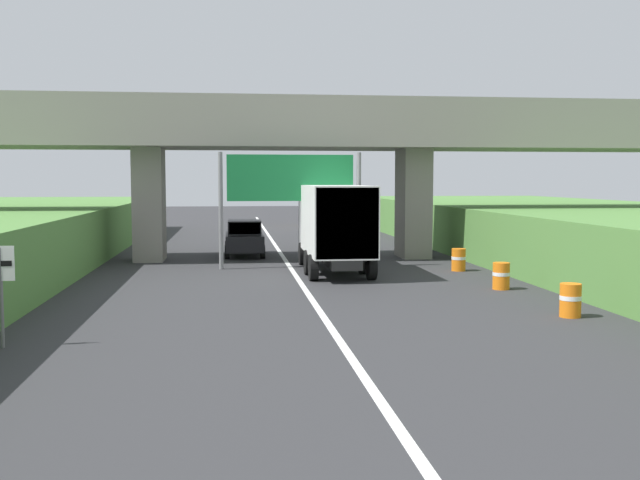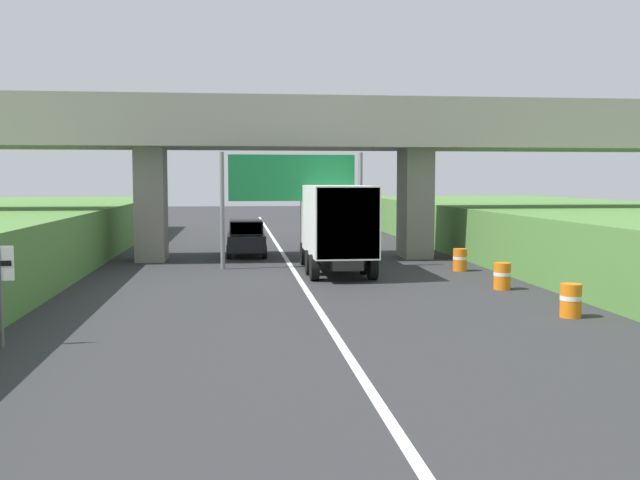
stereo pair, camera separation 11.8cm
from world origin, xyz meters
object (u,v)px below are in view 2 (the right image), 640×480
(truck_yellow, at_px, (331,202))
(construction_barrel_3, at_px, (502,276))
(speed_limit_sign, at_px, (0,280))
(car_black, at_px, (246,238))
(construction_barrel_4, at_px, (460,260))
(truck_silver, at_px, (335,224))
(overhead_highway_sign, at_px, (292,184))
(construction_barrel_2, at_px, (571,300))

(truck_yellow, xyz_separation_m, construction_barrel_3, (1.57, -32.21, -1.47))
(speed_limit_sign, bearing_deg, car_black, 73.53)
(construction_barrel_3, distance_m, construction_barrel_4, 5.03)
(truck_yellow, relative_size, car_black, 1.78)
(speed_limit_sign, xyz_separation_m, construction_barrel_3, (13.92, 6.99, -1.02))
(truck_silver, relative_size, construction_barrel_4, 8.11)
(truck_silver, height_order, construction_barrel_4, truck_silver)
(construction_barrel_3, bearing_deg, truck_yellow, 92.78)
(overhead_highway_sign, distance_m, construction_barrel_4, 7.48)
(truck_silver, distance_m, construction_barrel_2, 11.41)
(construction_barrel_3, bearing_deg, overhead_highway_sign, 133.99)
(overhead_highway_sign, xyz_separation_m, construction_barrel_2, (6.54, -11.78, -3.01))
(car_black, relative_size, construction_barrel_4, 4.56)
(overhead_highway_sign, height_order, truck_silver, overhead_highway_sign)
(construction_barrel_4, bearing_deg, construction_barrel_3, -91.32)
(speed_limit_sign, bearing_deg, truck_silver, 53.48)
(overhead_highway_sign, distance_m, truck_yellow, 25.98)
(overhead_highway_sign, distance_m, construction_barrel_3, 9.85)
(truck_yellow, height_order, construction_barrel_2, truck_yellow)
(overhead_highway_sign, distance_m, speed_limit_sign, 15.73)
(construction_barrel_2, bearing_deg, overhead_highway_sign, 119.03)
(truck_yellow, xyz_separation_m, truck_silver, (-3.36, -27.06, 0.00))
(truck_yellow, distance_m, construction_barrel_3, 32.28)
(construction_barrel_2, distance_m, construction_barrel_4, 10.06)
(truck_yellow, distance_m, truck_silver, 27.27)
(construction_barrel_3, bearing_deg, construction_barrel_4, 88.68)
(car_black, distance_m, construction_barrel_2, 18.88)
(speed_limit_sign, xyz_separation_m, car_black, (5.58, 18.88, -0.62))
(overhead_highway_sign, bearing_deg, construction_barrel_4, -14.51)
(truck_silver, bearing_deg, construction_barrel_3, -46.20)
(speed_limit_sign, distance_m, truck_silver, 15.11)
(truck_silver, bearing_deg, truck_yellow, 82.91)
(truck_yellow, distance_m, construction_barrel_4, 27.27)
(truck_silver, bearing_deg, overhead_highway_sign, 134.62)
(speed_limit_sign, relative_size, truck_yellow, 0.31)
(truck_yellow, relative_size, truck_silver, 1.00)
(car_black, bearing_deg, truck_silver, -63.25)
(overhead_highway_sign, height_order, construction_barrel_3, overhead_highway_sign)
(construction_barrel_4, bearing_deg, overhead_highway_sign, 165.49)
(truck_yellow, distance_m, car_black, 21.44)
(overhead_highway_sign, bearing_deg, construction_barrel_3, -46.01)
(construction_barrel_3, bearing_deg, construction_barrel_2, -89.73)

